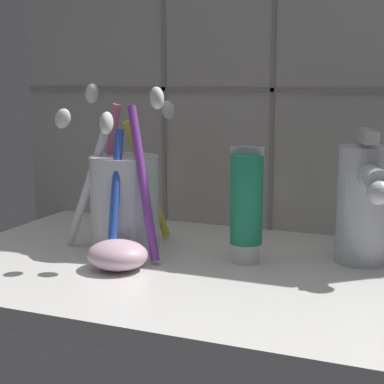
# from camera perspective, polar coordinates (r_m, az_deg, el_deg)

# --- Properties ---
(sink_counter) EXTENTS (0.57, 0.35, 0.02)m
(sink_counter) POSITION_cam_1_polar(r_m,az_deg,el_deg) (0.65, 1.57, -7.40)
(sink_counter) COLOR silver
(sink_counter) RESTS_ON ground
(tile_wall_backsplash) EXTENTS (0.67, 0.02, 0.50)m
(tile_wall_backsplash) POSITION_cam_1_polar(r_m,az_deg,el_deg) (0.79, 6.41, 13.43)
(tile_wall_backsplash) COLOR #B7B2A8
(tile_wall_backsplash) RESTS_ON ground
(toothbrush_cup) EXTENTS (0.15, 0.15, 0.18)m
(toothbrush_cup) POSITION_cam_1_polar(r_m,az_deg,el_deg) (0.70, -6.05, -0.48)
(toothbrush_cup) COLOR silver
(toothbrush_cup) RESTS_ON sink_counter
(toothpaste_tube) EXTENTS (0.03, 0.03, 0.12)m
(toothpaste_tube) POSITION_cam_1_polar(r_m,az_deg,el_deg) (0.65, 4.86, -1.27)
(toothpaste_tube) COLOR white
(toothpaste_tube) RESTS_ON sink_counter
(sink_faucet) EXTENTS (0.06, 0.11, 0.13)m
(sink_faucet) POSITION_cam_1_polar(r_m,az_deg,el_deg) (0.66, 15.08, -0.71)
(sink_faucet) COLOR silver
(sink_faucet) RESTS_ON sink_counter
(soap_bar) EXTENTS (0.06, 0.05, 0.03)m
(soap_bar) POSITION_cam_1_polar(r_m,az_deg,el_deg) (0.63, -6.64, -5.58)
(soap_bar) COLOR #DBB2C6
(soap_bar) RESTS_ON sink_counter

